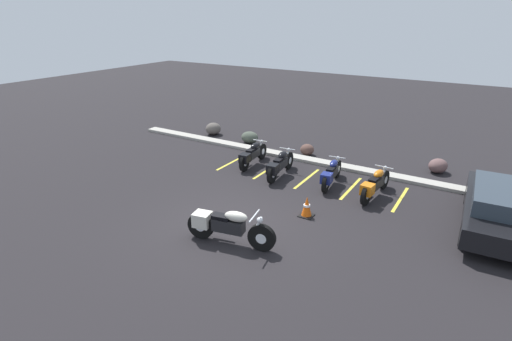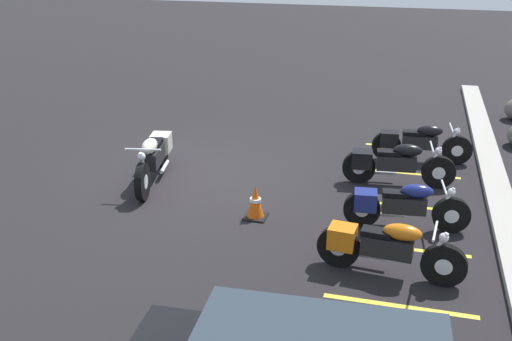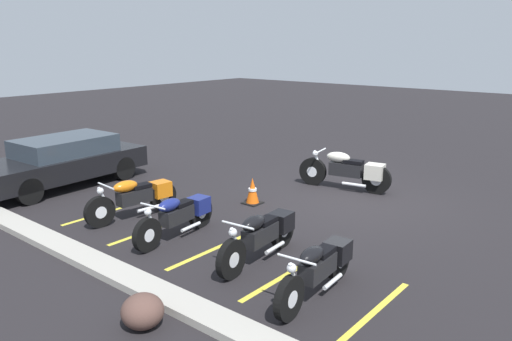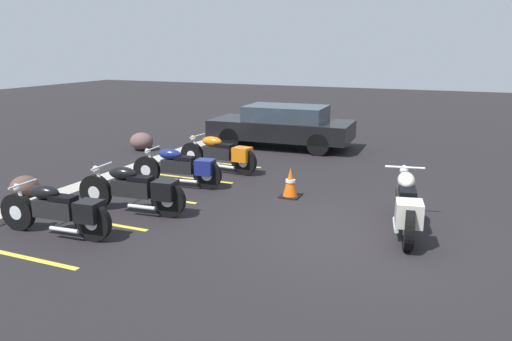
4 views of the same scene
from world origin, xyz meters
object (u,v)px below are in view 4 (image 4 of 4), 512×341
Objects in this scene: parked_bike_1 at (136,189)px; car_black at (282,125)px; parked_bike_2 at (181,167)px; landscape_rock_0 at (142,141)px; traffic_cone at (290,183)px; parked_bike_0 at (59,210)px; parked_bike_3 at (221,154)px; motorcycle_cream_featured at (406,203)px; landscape_rock_3 at (25,187)px.

parked_bike_1 is 7.00m from car_black.
parked_bike_2 is 0.49× the size of car_black.
landscape_rock_0 is at bearing -59.79° from parked_bike_1.
parked_bike_1 is at bearing 133.11° from traffic_cone.
parked_bike_2 is at bearing -98.23° from parked_bike_0.
parked_bike_3 is 3.72m from landscape_rock_0.
motorcycle_cream_featured is at bearing -115.51° from traffic_cone.
parked_bike_1 is 1.01× the size of parked_bike_3.
parked_bike_0 is at bearing 104.35° from motorcycle_cream_featured.
parked_bike_2 reaches higher than landscape_rock_3.
parked_bike_2 is at bearing -88.54° from parked_bike_1.
parked_bike_0 is at bearing 80.35° from parked_bike_2.
motorcycle_cream_featured is at bearing -173.45° from parked_bike_1.
traffic_cone is at bearing -141.89° from parked_bike_1.
parked_bike_2 is at bearing 68.48° from motorcycle_cream_featured.
motorcycle_cream_featured is 4.83m from parked_bike_1.
motorcycle_cream_featured is 0.56× the size of car_black.
parked_bike_1 reaches higher than parked_bike_2.
parked_bike_1 reaches higher than parked_bike_0.
car_black is at bearing -89.08° from parked_bike_3.
car_black is at bearing -22.69° from landscape_rock_3.
parked_bike_2 is 1.57m from parked_bike_3.
motorcycle_cream_featured is 4.21× the size of landscape_rock_3.
parked_bike_0 is 8.48m from car_black.
car_black is 6.99× the size of traffic_cone.
traffic_cone reaches higher than landscape_rock_0.
parked_bike_0 is at bearing -120.47° from landscape_rock_3.
parked_bike_1 is at bearing 90.80° from motorcycle_cream_featured.
car_black is 5.27m from traffic_cone.
traffic_cone is at bearing -131.56° from parked_bike_0.
landscape_rock_0 is (6.35, 3.01, -0.19)m from parked_bike_0.
parked_bike_1 is at bearing 90.65° from parked_bike_2.
parked_bike_0 is 3.73× the size of landscape_rock_3.
landscape_rock_0 is at bearing 53.61° from motorcycle_cream_featured.
parked_bike_1 reaches higher than parked_bike_3.
landscape_rock_3 is (-5.02, -0.75, -0.03)m from landscape_rock_0.
parked_bike_1 is at bearing -111.28° from parked_bike_0.
parked_bike_2 is at bearing -50.69° from landscape_rock_3.
landscape_rock_0 is at bearing 64.29° from traffic_cone.
landscape_rock_0 is at bearing 26.57° from car_black.
motorcycle_cream_featured reaches higher than traffic_cone.
car_black reaches higher than parked_bike_0.
car_black reaches higher than landscape_rock_0.
motorcycle_cream_featured is 1.09× the size of parked_bike_1.
traffic_cone is (0.23, -2.50, -0.15)m from parked_bike_2.
motorcycle_cream_featured is 1.13× the size of parked_bike_0.
landscape_rock_3 is (-2.03, 2.48, -0.21)m from parked_bike_2.
parked_bike_3 reaches higher than traffic_cone.
parked_bike_0 is 2.84× the size of landscape_rock_0.
traffic_cone is at bearing 155.68° from parked_bike_3.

